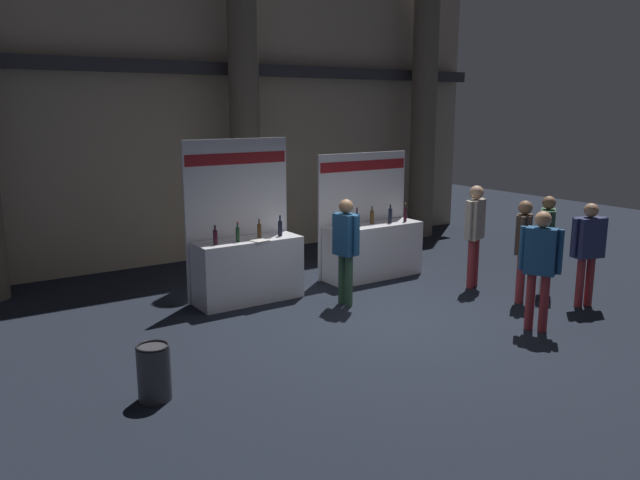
{
  "coord_description": "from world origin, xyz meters",
  "views": [
    {
      "loc": [
        -5.72,
        -6.73,
        3.09
      ],
      "look_at": [
        -0.72,
        0.76,
        1.18
      ],
      "focal_mm": 35.26,
      "sensor_mm": 36.0,
      "label": 1
    }
  ],
  "objects_px": {
    "visitor_3": "(475,227)",
    "visitor_5": "(346,243)",
    "trash_bin": "(154,372)",
    "visitor_2": "(523,243)",
    "visitor_6": "(588,244)",
    "visitor_1": "(547,235)",
    "exhibitor_booth_0": "(247,262)",
    "exhibitor_booth_1": "(372,245)",
    "visitor_4": "(540,260)"
  },
  "relations": [
    {
      "from": "trash_bin",
      "to": "visitor_3",
      "type": "relative_size",
      "value": 0.35
    },
    {
      "from": "exhibitor_booth_1",
      "to": "exhibitor_booth_0",
      "type": "bearing_deg",
      "value": -179.41
    },
    {
      "from": "exhibitor_booth_0",
      "to": "visitor_1",
      "type": "distance_m",
      "value": 4.99
    },
    {
      "from": "visitor_6",
      "to": "exhibitor_booth_1",
      "type": "bearing_deg",
      "value": -48.66
    },
    {
      "from": "exhibitor_booth_1",
      "to": "trash_bin",
      "type": "relative_size",
      "value": 3.67
    },
    {
      "from": "exhibitor_booth_1",
      "to": "visitor_2",
      "type": "bearing_deg",
      "value": -67.7
    },
    {
      "from": "visitor_2",
      "to": "visitor_6",
      "type": "bearing_deg",
      "value": 99.77
    },
    {
      "from": "visitor_6",
      "to": "visitor_4",
      "type": "bearing_deg",
      "value": 24.57
    },
    {
      "from": "visitor_1",
      "to": "visitor_6",
      "type": "height_order",
      "value": "visitor_1"
    },
    {
      "from": "visitor_2",
      "to": "visitor_5",
      "type": "height_order",
      "value": "visitor_5"
    },
    {
      "from": "visitor_1",
      "to": "visitor_4",
      "type": "bearing_deg",
      "value": -1.99
    },
    {
      "from": "exhibitor_booth_1",
      "to": "visitor_5",
      "type": "bearing_deg",
      "value": -141.64
    },
    {
      "from": "visitor_2",
      "to": "exhibitor_booth_1",
      "type": "bearing_deg",
      "value": -100.5
    },
    {
      "from": "visitor_3",
      "to": "visitor_4",
      "type": "relative_size",
      "value": 1.05
    },
    {
      "from": "visitor_1",
      "to": "visitor_4",
      "type": "height_order",
      "value": "visitor_4"
    },
    {
      "from": "visitor_1",
      "to": "exhibitor_booth_1",
      "type": "bearing_deg",
      "value": -90.19
    },
    {
      "from": "visitor_2",
      "to": "visitor_4",
      "type": "relative_size",
      "value": 0.97
    },
    {
      "from": "trash_bin",
      "to": "visitor_2",
      "type": "relative_size",
      "value": 0.37
    },
    {
      "from": "visitor_3",
      "to": "visitor_6",
      "type": "height_order",
      "value": "visitor_3"
    },
    {
      "from": "visitor_5",
      "to": "visitor_1",
      "type": "bearing_deg",
      "value": 59.28
    },
    {
      "from": "exhibitor_booth_1",
      "to": "trash_bin",
      "type": "bearing_deg",
      "value": -152.35
    },
    {
      "from": "trash_bin",
      "to": "exhibitor_booth_0",
      "type": "bearing_deg",
      "value": 46.68
    },
    {
      "from": "visitor_3",
      "to": "exhibitor_booth_1",
      "type": "bearing_deg",
      "value": 103.4
    },
    {
      "from": "exhibitor_booth_0",
      "to": "visitor_6",
      "type": "height_order",
      "value": "exhibitor_booth_0"
    },
    {
      "from": "visitor_5",
      "to": "visitor_6",
      "type": "relative_size",
      "value": 1.03
    },
    {
      "from": "visitor_3",
      "to": "exhibitor_booth_0",
      "type": "bearing_deg",
      "value": 136.54
    },
    {
      "from": "exhibitor_booth_1",
      "to": "visitor_4",
      "type": "distance_m",
      "value": 3.57
    },
    {
      "from": "exhibitor_booth_0",
      "to": "visitor_2",
      "type": "distance_m",
      "value": 4.42
    },
    {
      "from": "visitor_1",
      "to": "visitor_2",
      "type": "relative_size",
      "value": 1.0
    },
    {
      "from": "visitor_3",
      "to": "visitor_4",
      "type": "height_order",
      "value": "visitor_3"
    },
    {
      "from": "exhibitor_booth_0",
      "to": "exhibitor_booth_1",
      "type": "height_order",
      "value": "exhibitor_booth_0"
    },
    {
      "from": "exhibitor_booth_1",
      "to": "visitor_6",
      "type": "xyz_separation_m",
      "value": [
        1.69,
        -3.25,
        0.41
      ]
    },
    {
      "from": "visitor_2",
      "to": "visitor_5",
      "type": "distance_m",
      "value": 2.83
    },
    {
      "from": "visitor_5",
      "to": "visitor_6",
      "type": "height_order",
      "value": "visitor_5"
    },
    {
      "from": "exhibitor_booth_1",
      "to": "visitor_5",
      "type": "relative_size",
      "value": 1.34
    },
    {
      "from": "trash_bin",
      "to": "visitor_3",
      "type": "xyz_separation_m",
      "value": [
        6.09,
        1.13,
        0.76
      ]
    },
    {
      "from": "exhibitor_booth_0",
      "to": "visitor_4",
      "type": "distance_m",
      "value": 4.46
    },
    {
      "from": "trash_bin",
      "to": "visitor_1",
      "type": "bearing_deg",
      "value": 1.78
    },
    {
      "from": "visitor_1",
      "to": "visitor_3",
      "type": "xyz_separation_m",
      "value": [
        -0.73,
        0.91,
        0.08
      ]
    },
    {
      "from": "visitor_1",
      "to": "visitor_4",
      "type": "xyz_separation_m",
      "value": [
        -1.63,
        -1.11,
        0.02
      ]
    },
    {
      "from": "trash_bin",
      "to": "visitor_6",
      "type": "relative_size",
      "value": 0.38
    },
    {
      "from": "visitor_3",
      "to": "visitor_5",
      "type": "height_order",
      "value": "visitor_3"
    },
    {
      "from": "visitor_1",
      "to": "visitor_3",
      "type": "distance_m",
      "value": 1.17
    },
    {
      "from": "trash_bin",
      "to": "visitor_6",
      "type": "bearing_deg",
      "value": -5.12
    },
    {
      "from": "exhibitor_booth_0",
      "to": "visitor_6",
      "type": "xyz_separation_m",
      "value": [
        4.27,
        -3.22,
        0.36
      ]
    },
    {
      "from": "visitor_2",
      "to": "exhibitor_booth_0",
      "type": "bearing_deg",
      "value": -67.55
    },
    {
      "from": "exhibitor_booth_0",
      "to": "trash_bin",
      "type": "xyz_separation_m",
      "value": [
        -2.47,
        -2.62,
        -0.33
      ]
    },
    {
      "from": "visitor_2",
      "to": "visitor_6",
      "type": "relative_size",
      "value": 1.0
    },
    {
      "from": "visitor_5",
      "to": "exhibitor_booth_1",
      "type": "bearing_deg",
      "value": 120.23
    },
    {
      "from": "visitor_4",
      "to": "visitor_6",
      "type": "distance_m",
      "value": 1.58
    }
  ]
}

